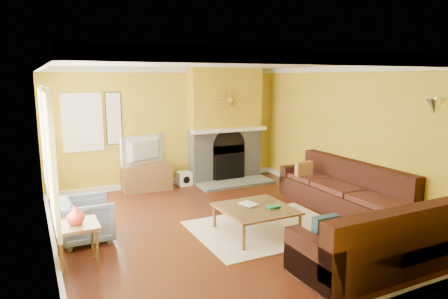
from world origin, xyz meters
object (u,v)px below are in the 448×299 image
sectional_sofa (319,201)px  side_table (78,246)px  armchair (87,220)px  coffee_table (256,220)px  media_console (147,177)px

sectional_sofa → side_table: (-3.79, 0.26, -0.15)m
armchair → side_table: (-0.24, -0.85, -0.04)m
armchair → coffee_table: bearing=-109.5°
coffee_table → media_console: size_ratio=1.04×
sectional_sofa → side_table: 3.80m
media_console → armchair: armchair is taller
sectional_sofa → coffee_table: size_ratio=3.50×
coffee_table → armchair: bearing=160.5°
media_console → armchair: 2.84m
side_table → media_console: bearing=60.6°
sectional_sofa → armchair: bearing=162.6°
media_console → side_table: side_table is taller
sectional_sofa → media_console: 4.00m
sectional_sofa → side_table: sectional_sofa is taller
sectional_sofa → armchair: (-3.55, 1.11, -0.11)m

